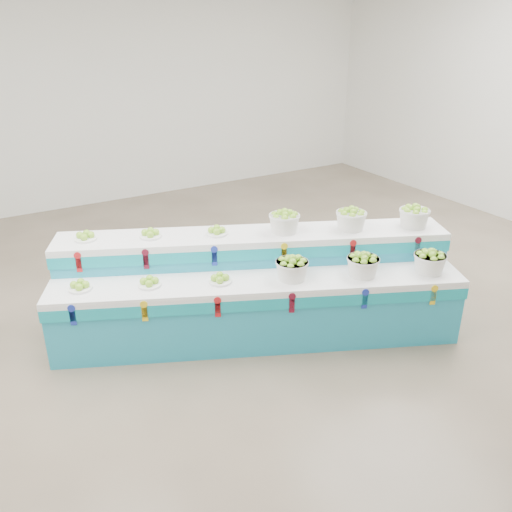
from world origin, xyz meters
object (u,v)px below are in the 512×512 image
object	(u,v)px
display_stand	(256,287)
basket_upper_right	(414,216)
basket_lower_left	(292,268)
plate_upper_mid	(150,233)

from	to	relation	value
display_stand	basket_upper_right	size ratio (longest dim) A/B	12.71
basket_lower_left	plate_upper_mid	bearing A→B (deg)	135.72
display_stand	plate_upper_mid	size ratio (longest dim) A/B	18.18
display_stand	basket_upper_right	bearing A→B (deg)	8.36
display_stand	basket_upper_right	world-z (taller)	basket_upper_right
basket_lower_left	plate_upper_mid	size ratio (longest dim) A/B	1.43
plate_upper_mid	basket_upper_right	size ratio (longest dim) A/B	0.70
basket_upper_right	display_stand	bearing A→B (deg)	164.25
display_stand	plate_upper_mid	xyz separation A→B (m)	(-0.87, 0.67, 0.56)
plate_upper_mid	display_stand	bearing A→B (deg)	-37.62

